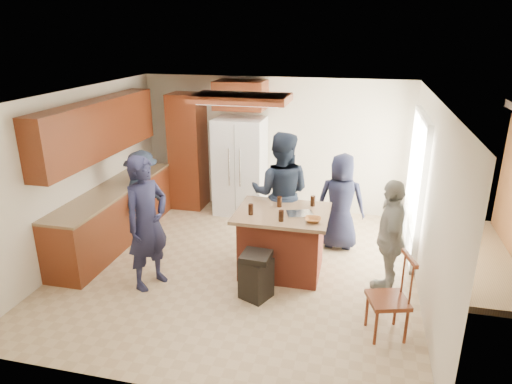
% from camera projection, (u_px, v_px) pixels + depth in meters
% --- Properties ---
extents(person_front_left, '(0.71, 0.80, 1.82)m').
position_uv_depth(person_front_left, '(147.00, 223.00, 5.98)').
color(person_front_left, '#1C1D38').
rests_on(person_front_left, ground).
extents(person_behind_left, '(0.94, 0.60, 1.90)m').
position_uv_depth(person_behind_left, '(281.00, 193.00, 6.93)').
color(person_behind_left, '#182030').
rests_on(person_behind_left, ground).
extents(person_behind_right, '(0.78, 0.54, 1.54)m').
position_uv_depth(person_behind_right, '(341.00, 202.00, 7.11)').
color(person_behind_right, '#181B31').
rests_on(person_behind_right, ground).
extents(person_side_right, '(0.48, 0.93, 1.58)m').
position_uv_depth(person_side_right, '(390.00, 238.00, 5.81)').
color(person_side_right, '#9C9C94').
rests_on(person_side_right, ground).
extents(person_counter, '(0.47, 0.97, 1.48)m').
position_uv_depth(person_counter, '(143.00, 195.00, 7.49)').
color(person_counter, '#1A2434').
rests_on(person_counter, ground).
extents(left_cabinetry, '(0.64, 3.00, 2.30)m').
position_uv_depth(left_cabinetry, '(109.00, 186.00, 7.25)').
color(left_cabinetry, maroon).
rests_on(left_cabinetry, ground).
extents(back_wall_units, '(1.80, 0.60, 2.45)m').
position_uv_depth(back_wall_units, '(201.00, 138.00, 8.56)').
color(back_wall_units, maroon).
rests_on(back_wall_units, ground).
extents(refrigerator, '(0.90, 0.76, 1.80)m').
position_uv_depth(refrigerator, '(240.00, 166.00, 8.48)').
color(refrigerator, white).
rests_on(refrigerator, ground).
extents(kitchen_island, '(1.28, 1.03, 0.93)m').
position_uv_depth(kitchen_island, '(282.00, 241.00, 6.45)').
color(kitchen_island, brown).
rests_on(kitchen_island, ground).
extents(island_items, '(1.00, 0.71, 0.15)m').
position_uv_depth(island_items, '(297.00, 213.00, 6.14)').
color(island_items, silver).
rests_on(island_items, kitchen_island).
extents(trash_bin, '(0.45, 0.45, 0.63)m').
position_uv_depth(trash_bin, '(256.00, 275.00, 5.87)').
color(trash_bin, black).
rests_on(trash_bin, ground).
extents(spindle_chair, '(0.52, 0.52, 0.99)m').
position_uv_depth(spindle_chair, '(390.00, 300.00, 5.10)').
color(spindle_chair, maroon).
rests_on(spindle_chair, ground).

